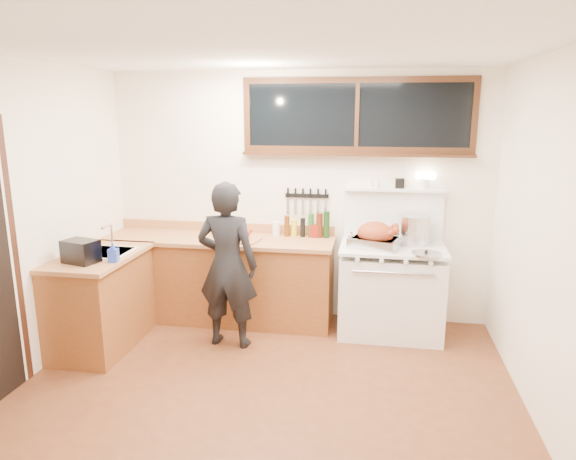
% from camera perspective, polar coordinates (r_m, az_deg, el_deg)
% --- Properties ---
extents(ground_plane, '(4.00, 3.50, 0.02)m').
position_cam_1_polar(ground_plane, '(4.27, -2.73, -17.99)').
color(ground_plane, '#5E2F18').
extents(room_shell, '(4.10, 3.60, 2.65)m').
position_cam_1_polar(room_shell, '(3.69, -3.01, 4.65)').
color(room_shell, white).
rests_on(room_shell, ground).
extents(counter_back, '(2.44, 0.64, 1.00)m').
position_cam_1_polar(counter_back, '(5.55, -7.66, -5.29)').
color(counter_back, brown).
rests_on(counter_back, ground).
extents(counter_left, '(0.64, 1.09, 0.90)m').
position_cam_1_polar(counter_left, '(5.18, -20.05, -7.35)').
color(counter_left, brown).
rests_on(counter_left, ground).
extents(sink_unit, '(0.50, 0.45, 0.37)m').
position_cam_1_polar(sink_unit, '(5.12, -19.79, -2.93)').
color(sink_unit, white).
rests_on(sink_unit, counter_left).
extents(vintage_stove, '(1.02, 0.74, 1.60)m').
position_cam_1_polar(vintage_stove, '(5.27, 11.37, -6.27)').
color(vintage_stove, white).
rests_on(vintage_stove, ground).
extents(back_window, '(2.32, 0.13, 0.77)m').
position_cam_1_polar(back_window, '(5.29, 7.64, 11.59)').
color(back_window, black).
rests_on(back_window, room_shell).
extents(knife_strip, '(0.46, 0.03, 0.28)m').
position_cam_1_polar(knife_strip, '(5.41, 2.10, 3.71)').
color(knife_strip, black).
rests_on(knife_strip, room_shell).
extents(man, '(0.60, 0.41, 1.58)m').
position_cam_1_polar(man, '(4.82, -6.75, -3.91)').
color(man, black).
rests_on(man, ground).
extents(soap_bottle, '(0.09, 0.09, 0.18)m').
position_cam_1_polar(soap_bottle, '(4.74, -18.85, -2.35)').
color(soap_bottle, blue).
rests_on(soap_bottle, counter_left).
extents(toaster, '(0.33, 0.27, 0.20)m').
position_cam_1_polar(toaster, '(4.82, -22.04, -2.21)').
color(toaster, black).
rests_on(toaster, counter_left).
extents(cutting_board, '(0.43, 0.34, 0.14)m').
position_cam_1_polar(cutting_board, '(5.24, -5.34, -0.64)').
color(cutting_board, '#B77848').
rests_on(cutting_board, counter_back).
extents(roast_turkey, '(0.54, 0.47, 0.25)m').
position_cam_1_polar(roast_turkey, '(5.03, 9.72, -0.77)').
color(roast_turkey, silver).
rests_on(roast_turkey, vintage_stove).
extents(stockpot, '(0.42, 0.42, 0.29)m').
position_cam_1_polar(stockpot, '(5.22, 13.81, 0.04)').
color(stockpot, silver).
rests_on(stockpot, vintage_stove).
extents(saucepan, '(0.15, 0.27, 0.11)m').
position_cam_1_polar(saucepan, '(5.28, 11.85, -0.75)').
color(saucepan, silver).
rests_on(saucepan, vintage_stove).
extents(pot_lid, '(0.35, 0.35, 0.04)m').
position_cam_1_polar(pot_lid, '(4.89, 15.10, -2.55)').
color(pot_lid, silver).
rests_on(pot_lid, vintage_stove).
extents(coffee_tin, '(0.09, 0.07, 0.14)m').
position_cam_1_polar(coffee_tin, '(5.37, 2.93, -0.10)').
color(coffee_tin, maroon).
rests_on(coffee_tin, counter_back).
extents(pitcher, '(0.10, 0.10, 0.15)m').
position_cam_1_polar(pitcher, '(5.42, -1.34, 0.14)').
color(pitcher, white).
rests_on(pitcher, counter_back).
extents(bottle_cluster, '(0.48, 0.07, 0.28)m').
position_cam_1_polar(bottle_cluster, '(5.36, 2.47, 0.47)').
color(bottle_cluster, black).
rests_on(bottle_cluster, counter_back).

